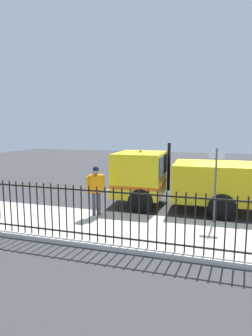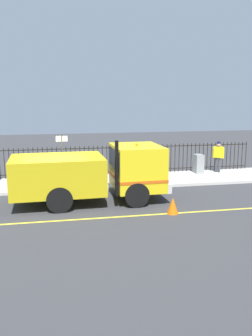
{
  "view_description": "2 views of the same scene",
  "coord_description": "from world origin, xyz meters",
  "px_view_note": "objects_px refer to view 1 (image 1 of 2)",
  "views": [
    {
      "loc": [
        10.97,
        -0.51,
        3.19
      ],
      "look_at": [
        1.43,
        -3.44,
        1.78
      ],
      "focal_mm": 29.81,
      "sensor_mm": 36.0,
      "label": 1
    },
    {
      "loc": [
        -14.07,
        -0.04,
        4.16
      ],
      "look_at": [
        1.04,
        -3.05,
        1.09
      ],
      "focal_mm": 38.46,
      "sensor_mm": 36.0,
      "label": 2
    }
  ],
  "objects_px": {
    "worker_standing": "(96,185)",
    "street_sign": "(216,177)",
    "traffic_cone": "(134,187)",
    "work_truck": "(179,177)"
  },
  "relations": [
    {
      "from": "work_truck",
      "to": "traffic_cone",
      "type": "bearing_deg",
      "value": 48.17
    },
    {
      "from": "work_truck",
      "to": "street_sign",
      "type": "xyz_separation_m",
      "value": [
        1.78,
        1.36,
        0.38
      ]
    },
    {
      "from": "worker_standing",
      "to": "traffic_cone",
      "type": "bearing_deg",
      "value": 52.32
    },
    {
      "from": "worker_standing",
      "to": "work_truck",
      "type": "bearing_deg",
      "value": 5.04
    },
    {
      "from": "work_truck",
      "to": "worker_standing",
      "type": "distance_m",
      "value": 3.45
    },
    {
      "from": "worker_standing",
      "to": "traffic_cone",
      "type": "xyz_separation_m",
      "value": [
        -4.29,
        0.2,
        -0.92
      ]
    },
    {
      "from": "worker_standing",
      "to": "street_sign",
      "type": "distance_m",
      "value": 4.04
    },
    {
      "from": "traffic_cone",
      "to": "worker_standing",
      "type": "bearing_deg",
      "value": -2.69
    },
    {
      "from": "worker_standing",
      "to": "street_sign",
      "type": "bearing_deg",
      "value": -28.81
    },
    {
      "from": "worker_standing",
      "to": "traffic_cone",
      "type": "distance_m",
      "value": 4.39
    }
  ]
}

